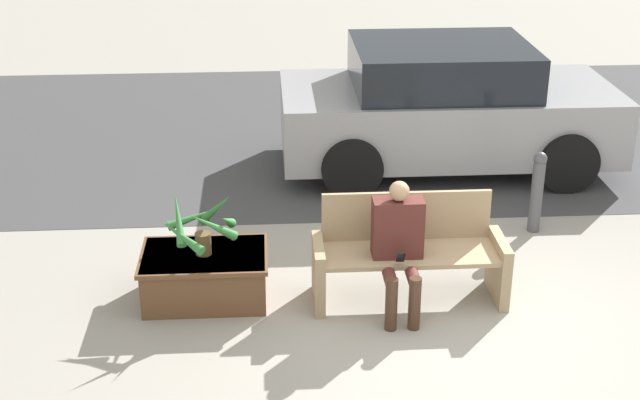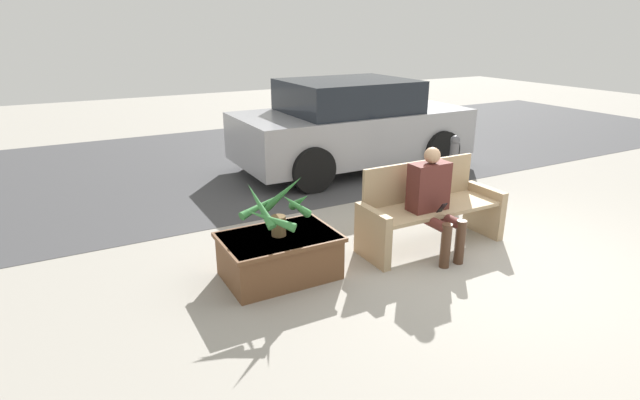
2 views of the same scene
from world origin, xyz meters
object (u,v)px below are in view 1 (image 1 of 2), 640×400
(parked_car, at_px, (445,107))
(bollard_post, at_px, (537,190))
(bench, at_px, (409,254))
(potted_plant, at_px, (202,225))
(planter_box, at_px, (205,274))
(person_seated, at_px, (399,242))

(parked_car, height_order, bollard_post, parked_car)
(bench, distance_m, potted_plant, 1.82)
(bench, height_order, parked_car, parked_car)
(planter_box, relative_size, potted_plant, 1.50)
(planter_box, distance_m, bollard_post, 3.52)
(person_seated, bearing_deg, planter_box, 170.48)
(person_seated, relative_size, potted_plant, 1.58)
(planter_box, bearing_deg, bollard_post, 19.63)
(planter_box, bearing_deg, bench, -2.69)
(person_seated, bearing_deg, bench, 57.72)
(bench, xyz_separation_m, person_seated, (-0.12, -0.20, 0.22))
(planter_box, bearing_deg, person_seated, -9.52)
(planter_box, bearing_deg, parked_car, 48.54)
(bollard_post, bearing_deg, parked_car, 107.24)
(parked_car, relative_size, bollard_post, 4.56)
(bench, relative_size, potted_plant, 2.28)
(person_seated, distance_m, potted_plant, 1.70)
(bench, xyz_separation_m, potted_plant, (-1.80, 0.08, 0.30))
(bench, xyz_separation_m, parked_car, (0.93, 3.17, 0.32))
(bench, bearing_deg, bollard_post, 39.84)
(person_seated, height_order, parked_car, parked_car)
(planter_box, xyz_separation_m, parked_car, (2.72, 3.08, 0.51))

